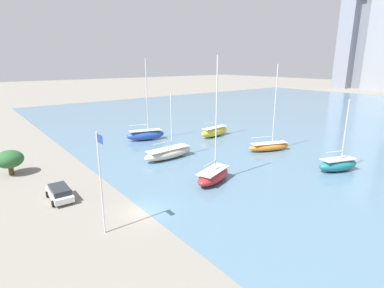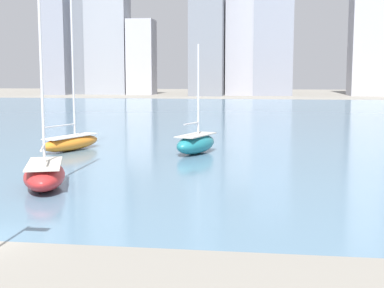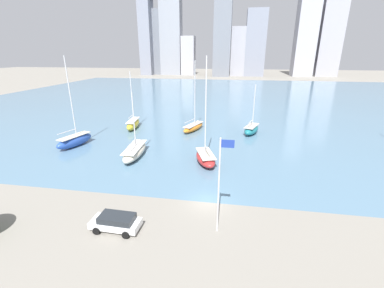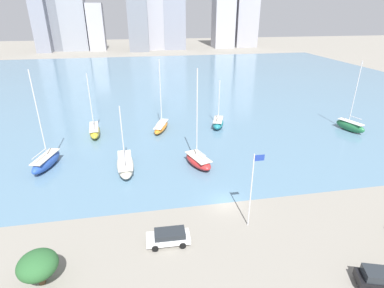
% 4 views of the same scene
% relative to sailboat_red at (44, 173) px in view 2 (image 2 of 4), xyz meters
% --- Properties ---
extents(harbor_water, '(180.00, 140.00, 0.00)m').
position_rel_sailboat_red_xyz_m(harbor_water, '(1.49, 59.17, -0.98)').
color(harbor_water, slate).
rests_on(harbor_water, ground_plane).
extents(distant_city_skyline, '(139.40, 22.62, 71.77)m').
position_rel_sailboat_red_xyz_m(distant_city_skyline, '(-4.13, 161.10, 28.00)').
color(distant_city_skyline, gray).
rests_on(distant_city_skyline, ground_plane).
extents(sailboat_red, '(4.60, 6.98, 15.63)m').
position_rel_sailboat_red_xyz_m(sailboat_red, '(0.00, 0.00, 0.00)').
color(sailboat_red, '#B72828').
rests_on(sailboat_red, harbor_water).
extents(sailboat_teal, '(4.25, 6.62, 10.08)m').
position_rel_sailboat_red_xyz_m(sailboat_teal, '(7.70, 16.57, -0.01)').
color(sailboat_teal, '#1E757F').
rests_on(sailboat_teal, harbor_water).
extents(sailboat_orange, '(4.53, 8.00, 14.59)m').
position_rel_sailboat_red_xyz_m(sailboat_orange, '(-4.57, 16.97, -0.10)').
color(sailboat_orange, orange).
rests_on(sailboat_orange, harbor_water).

